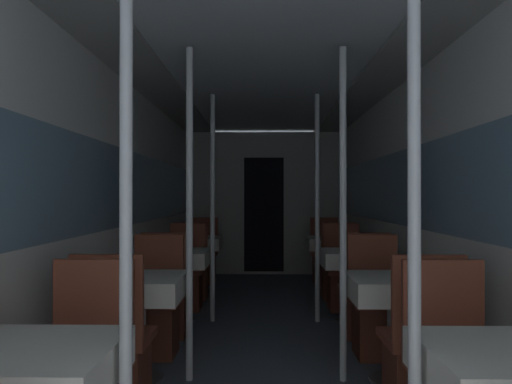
% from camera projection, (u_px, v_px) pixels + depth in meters
% --- Properties ---
extents(wall_left, '(0.05, 9.71, 2.30)m').
position_uv_depth(wall_left, '(119.00, 206.00, 4.34)').
color(wall_left, silver).
rests_on(wall_left, ground_plane).
extents(wall_right, '(0.05, 9.71, 2.30)m').
position_uv_depth(wall_right, '(413.00, 207.00, 4.30)').
color(wall_right, silver).
rests_on(wall_right, ground_plane).
extents(ceiling_panel, '(2.55, 9.71, 0.07)m').
position_uv_depth(ceiling_panel, '(265.00, 73.00, 4.33)').
color(ceiling_panel, silver).
rests_on(ceiling_panel, wall_left).
extents(bulkhead_far, '(2.50, 0.09, 2.30)m').
position_uv_depth(bulkhead_far, '(264.00, 203.00, 8.09)').
color(bulkhead_far, '#A8A8A3').
rests_on(bulkhead_far, ground_plane).
extents(dining_table_left_0, '(0.62, 0.62, 0.71)m').
position_uv_depth(dining_table_left_0, '(30.00, 378.00, 1.84)').
color(dining_table_left_0, '#4C4C51').
rests_on(dining_table_left_0, ground_plane).
extents(support_pole_left_0, '(0.05, 0.05, 2.30)m').
position_uv_depth(support_pole_left_0, '(126.00, 229.00, 1.84)').
color(support_pole_left_0, silver).
rests_on(support_pole_left_0, ground_plane).
extents(dining_table_left_1, '(0.62, 0.62, 0.71)m').
position_uv_depth(dining_table_left_1, '(138.00, 293.00, 3.45)').
color(dining_table_left_1, '#4C4C51').
rests_on(dining_table_left_1, ground_plane).
extents(chair_left_near_1, '(0.41, 0.41, 0.95)m').
position_uv_depth(chair_left_near_1, '(115.00, 363.00, 2.90)').
color(chair_left_near_1, brown).
rests_on(chair_left_near_1, ground_plane).
extents(chair_left_far_1, '(0.41, 0.41, 0.95)m').
position_uv_depth(chair_left_far_1, '(155.00, 318.00, 3.98)').
color(chair_left_far_1, brown).
rests_on(chair_left_far_1, ground_plane).
extents(support_pole_left_1, '(0.05, 0.05, 2.30)m').
position_uv_depth(support_pole_left_1, '(189.00, 213.00, 3.45)').
color(support_pole_left_1, silver).
rests_on(support_pole_left_1, ground_plane).
extents(dining_table_left_2, '(0.62, 0.62, 0.71)m').
position_uv_depth(dining_table_left_2, '(178.00, 262.00, 5.05)').
color(dining_table_left_2, '#4C4C51').
rests_on(dining_table_left_2, ground_plane).
extents(chair_left_near_2, '(0.41, 0.41, 0.95)m').
position_uv_depth(chair_left_near_2, '(167.00, 303.00, 4.51)').
color(chair_left_near_2, brown).
rests_on(chair_left_near_2, ground_plane).
extents(chair_left_far_2, '(0.41, 0.41, 0.95)m').
position_uv_depth(chair_left_far_2, '(186.00, 283.00, 5.59)').
color(chair_left_far_2, brown).
rests_on(chair_left_far_2, ground_plane).
extents(support_pole_left_2, '(0.05, 0.05, 2.30)m').
position_uv_depth(support_pole_left_2, '(213.00, 208.00, 5.05)').
color(support_pole_left_2, silver).
rests_on(support_pole_left_2, ground_plane).
extents(dining_table_left_3, '(0.62, 0.62, 0.71)m').
position_uv_depth(dining_table_left_3, '(198.00, 246.00, 6.66)').
color(dining_table_left_3, '#4C4C51').
rests_on(dining_table_left_3, ground_plane).
extents(chair_left_near_3, '(0.41, 0.41, 0.95)m').
position_uv_depth(chair_left_near_3, '(192.00, 275.00, 6.12)').
color(chair_left_near_3, brown).
rests_on(chair_left_near_3, ground_plane).
extents(chair_left_far_3, '(0.41, 0.41, 0.95)m').
position_uv_depth(chair_left_far_3, '(203.00, 263.00, 7.20)').
color(chair_left_far_3, brown).
rests_on(chair_left_far_3, ground_plane).
extents(dining_table_right_0, '(0.62, 0.62, 0.71)m').
position_uv_depth(dining_table_right_0, '(512.00, 380.00, 1.82)').
color(dining_table_right_0, '#4C4C51').
rests_on(dining_table_right_0, ground_plane).
extents(support_pole_right_0, '(0.05, 0.05, 2.30)m').
position_uv_depth(support_pole_right_0, '(414.00, 229.00, 1.83)').
color(support_pole_right_0, silver).
rests_on(support_pole_right_0, ground_plane).
extents(dining_table_right_1, '(0.62, 0.62, 0.71)m').
position_uv_depth(dining_table_right_1, '(395.00, 294.00, 3.42)').
color(dining_table_right_1, '#4C4C51').
rests_on(dining_table_right_1, ground_plane).
extents(chair_right_near_1, '(0.41, 0.41, 0.95)m').
position_uv_depth(chair_right_near_1, '(420.00, 365.00, 2.88)').
color(chair_right_near_1, brown).
rests_on(chair_right_near_1, ground_plane).
extents(chair_right_far_1, '(0.41, 0.41, 0.95)m').
position_uv_depth(chair_right_far_1, '(377.00, 318.00, 3.96)').
color(chair_right_far_1, brown).
rests_on(chair_right_far_1, ground_plane).
extents(support_pole_right_1, '(0.05, 0.05, 2.30)m').
position_uv_depth(support_pole_right_1, '(343.00, 213.00, 3.43)').
color(support_pole_right_1, silver).
rests_on(support_pole_right_1, ground_plane).
extents(dining_table_right_2, '(0.62, 0.62, 0.71)m').
position_uv_depth(dining_table_right_2, '(353.00, 262.00, 5.03)').
color(dining_table_right_2, '#4C4C51').
rests_on(dining_table_right_2, ground_plane).
extents(chair_right_near_2, '(0.41, 0.41, 0.95)m').
position_uv_depth(chair_right_near_2, '(363.00, 304.00, 4.49)').
color(chair_right_near_2, brown).
rests_on(chair_right_near_2, ground_plane).
extents(chair_right_far_2, '(0.41, 0.41, 0.95)m').
position_uv_depth(chair_right_far_2, '(344.00, 283.00, 5.57)').
color(chair_right_far_2, brown).
rests_on(chair_right_far_2, ground_plane).
extents(support_pole_right_2, '(0.05, 0.05, 2.30)m').
position_uv_depth(support_pole_right_2, '(317.00, 208.00, 5.04)').
color(support_pole_right_2, silver).
rests_on(support_pole_right_2, ground_plane).
extents(dining_table_right_3, '(0.62, 0.62, 0.71)m').
position_uv_depth(dining_table_right_3, '(331.00, 246.00, 6.64)').
color(dining_table_right_3, '#4C4C51').
rests_on(dining_table_right_3, ground_plane).
extents(chair_right_near_3, '(0.41, 0.41, 0.95)m').
position_uv_depth(chair_right_near_3, '(337.00, 275.00, 6.09)').
color(chair_right_near_3, brown).
rests_on(chair_right_near_3, ground_plane).
extents(chair_right_far_3, '(0.41, 0.41, 0.95)m').
position_uv_depth(chair_right_far_3, '(326.00, 263.00, 7.18)').
color(chair_right_far_3, brown).
rests_on(chair_right_far_3, ground_plane).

